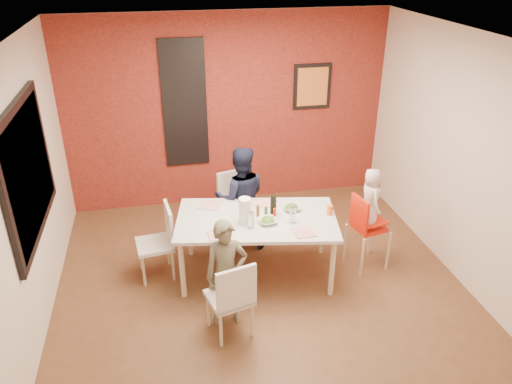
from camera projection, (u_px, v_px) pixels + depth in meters
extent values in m
plane|color=brown|center=(261.00, 287.00, 5.62)|extent=(4.50, 4.50, 0.00)
cube|color=silver|center=(263.00, 40.00, 4.40)|extent=(4.50, 4.50, 0.02)
cube|color=beige|center=(228.00, 111.00, 6.98)|extent=(4.50, 0.02, 2.70)
cube|color=beige|center=(340.00, 333.00, 3.04)|extent=(4.50, 0.02, 2.70)
cube|color=beige|center=(24.00, 199.00, 4.61)|extent=(0.02, 4.50, 2.70)
cube|color=beige|center=(464.00, 161.00, 5.41)|extent=(0.02, 4.50, 2.70)
cube|color=maroon|center=(228.00, 112.00, 6.96)|extent=(4.50, 0.02, 2.70)
cube|color=black|center=(28.00, 171.00, 4.70)|extent=(0.05, 1.70, 1.30)
cube|color=black|center=(29.00, 171.00, 4.70)|extent=(0.02, 1.55, 1.15)
cube|color=silver|center=(185.00, 104.00, 6.77)|extent=(0.55, 0.03, 1.70)
cube|color=black|center=(185.00, 104.00, 6.77)|extent=(0.60, 0.03, 1.76)
cube|color=black|center=(312.00, 86.00, 7.02)|extent=(0.54, 0.03, 0.64)
cube|color=orange|center=(313.00, 87.00, 7.01)|extent=(0.44, 0.01, 0.54)
cube|color=silver|center=(257.00, 220.00, 5.54)|extent=(1.91, 1.28, 0.04)
cylinder|color=beige|center=(182.00, 270.00, 5.32)|extent=(0.06, 0.06, 0.70)
cylinder|color=beige|center=(190.00, 230.00, 6.06)|extent=(0.06, 0.06, 0.70)
cylinder|color=beige|center=(332.00, 268.00, 5.35)|extent=(0.06, 0.06, 0.70)
cylinder|color=beige|center=(322.00, 228.00, 6.09)|extent=(0.06, 0.06, 0.70)
cube|color=silver|center=(229.00, 298.00, 4.81)|extent=(0.49, 0.49, 0.05)
cube|color=silver|center=(237.00, 289.00, 4.57)|extent=(0.39, 0.13, 0.45)
cylinder|color=#BFAE8E|center=(238.00, 300.00, 5.10)|extent=(0.03, 0.03, 0.39)
cylinder|color=#BFAE8E|center=(252.00, 320.00, 4.84)|extent=(0.03, 0.03, 0.39)
cylinder|color=#BFAE8E|center=(208.00, 310.00, 4.98)|extent=(0.03, 0.03, 0.39)
cylinder|color=#BFAE8E|center=(221.00, 330.00, 4.71)|extent=(0.03, 0.03, 0.39)
cube|color=silver|center=(239.00, 209.00, 6.36)|extent=(0.51, 0.51, 0.05)
cube|color=silver|center=(232.00, 187.00, 6.41)|extent=(0.41, 0.15, 0.47)
cylinder|color=tan|center=(233.00, 233.00, 6.26)|extent=(0.03, 0.03, 0.40)
cylinder|color=tan|center=(222.00, 221.00, 6.53)|extent=(0.03, 0.03, 0.40)
cylinder|color=tan|center=(256.00, 227.00, 6.40)|extent=(0.03, 0.03, 0.40)
cylinder|color=tan|center=(245.00, 216.00, 6.66)|extent=(0.03, 0.03, 0.40)
cube|color=silver|center=(155.00, 245.00, 5.65)|extent=(0.45, 0.45, 0.05)
cube|color=silver|center=(169.00, 225.00, 5.59)|extent=(0.08, 0.40, 0.46)
cylinder|color=#C1AF90|center=(140.00, 255.00, 5.84)|extent=(0.03, 0.03, 0.39)
cylinder|color=#C1AF90|center=(168.00, 250.00, 5.93)|extent=(0.03, 0.03, 0.39)
cylinder|color=#C1AF90|center=(144.00, 271.00, 5.56)|extent=(0.03, 0.03, 0.39)
cylinder|color=#C1AF90|center=(173.00, 265.00, 5.65)|extent=(0.03, 0.03, 0.39)
cube|color=red|center=(369.00, 227.00, 5.78)|extent=(0.38, 0.38, 0.05)
cube|color=red|center=(359.00, 213.00, 5.63)|extent=(0.09, 0.32, 0.38)
cube|color=red|center=(369.00, 220.00, 5.74)|extent=(0.38, 0.38, 0.02)
cylinder|color=beige|center=(388.00, 251.00, 5.82)|extent=(0.03, 0.03, 0.50)
cylinder|color=beige|center=(362.00, 258.00, 5.69)|extent=(0.03, 0.03, 0.50)
cylinder|color=beige|center=(370.00, 236.00, 6.12)|extent=(0.03, 0.03, 0.50)
cylinder|color=beige|center=(345.00, 242.00, 5.99)|extent=(0.03, 0.03, 0.50)
imported|color=brown|center=(226.00, 274.00, 4.88)|extent=(0.42, 0.28, 1.15)
imported|color=black|center=(241.00, 198.00, 6.11)|extent=(0.69, 0.56, 1.33)
imported|color=beige|center=(370.00, 198.00, 5.61)|extent=(0.23, 0.35, 0.71)
cube|color=white|center=(218.00, 235.00, 5.20)|extent=(0.22, 0.22, 0.01)
cube|color=white|center=(261.00, 203.00, 5.84)|extent=(0.26, 0.26, 0.01)
cube|color=white|center=(304.00, 232.00, 5.25)|extent=(0.23, 0.23, 0.01)
cube|color=white|center=(210.00, 205.00, 5.79)|extent=(0.31, 0.31, 0.01)
imported|color=white|center=(268.00, 221.00, 5.42)|extent=(0.22, 0.22, 0.05)
imported|color=silver|center=(292.00, 208.00, 5.69)|extent=(0.22, 0.22, 0.05)
cylinder|color=black|center=(273.00, 206.00, 5.51)|extent=(0.07, 0.07, 0.26)
cylinder|color=white|center=(251.00, 220.00, 5.31)|extent=(0.07, 0.07, 0.19)
cylinder|color=silver|center=(293.00, 215.00, 5.40)|extent=(0.07, 0.07, 0.19)
cylinder|color=white|center=(245.00, 211.00, 5.37)|extent=(0.13, 0.13, 0.30)
cylinder|color=red|center=(275.00, 214.00, 5.47)|extent=(0.04, 0.04, 0.14)
cylinder|color=#2A6822|center=(266.00, 212.00, 5.53)|extent=(0.03, 0.03, 0.13)
cylinder|color=brown|center=(258.00, 211.00, 5.53)|extent=(0.04, 0.04, 0.14)
cylinder|color=orange|center=(330.00, 210.00, 5.58)|extent=(0.06, 0.06, 0.11)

